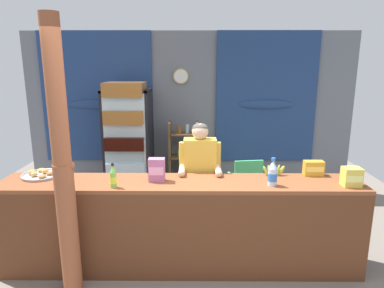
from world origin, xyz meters
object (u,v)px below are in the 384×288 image
snack_box_wafer (157,170)px  banana_bunch (274,170)px  soda_bottle_water (273,174)px  soda_bottle_lime_soda (113,177)px  snack_box_choco_powder (313,168)px  plastic_lawn_chair (246,182)px  drink_fridge (128,139)px  stall_counter (180,220)px  pastry_tray (41,174)px  timber_post (63,170)px  bottle_shelf_rack (184,159)px  snack_box_instant_noodle (352,177)px  shopkeeper (200,172)px

snack_box_wafer → banana_bunch: snack_box_wafer is taller
soda_bottle_water → soda_bottle_lime_soda: soda_bottle_water is taller
soda_bottle_lime_soda → snack_box_choco_powder: (2.13, 0.40, -0.03)m
plastic_lawn_chair → soda_bottle_lime_soda: bearing=-134.8°
drink_fridge → soda_bottle_water: bearing=-46.0°
stall_counter → pastry_tray: pastry_tray is taller
timber_post → pastry_tray: size_ratio=6.37×
drink_fridge → bottle_shelf_rack: size_ratio=1.50×
bottle_shelf_rack → timber_post: bearing=-112.7°
bottle_shelf_rack → soda_bottle_lime_soda: bearing=-106.0°
soda_bottle_water → snack_box_instant_noodle: (0.80, -0.01, -0.03)m
drink_fridge → pastry_tray: (-0.66, -1.62, -0.05)m
shopkeeper → snack_box_choco_powder: shopkeeper is taller
shopkeeper → timber_post: bearing=-146.2°
shopkeeper → soda_bottle_lime_soda: 1.07m
snack_box_instant_noodle → stall_counter: bearing=-179.9°
stall_counter → snack_box_wafer: size_ratio=15.57×
soda_bottle_lime_soda → pastry_tray: bearing=158.8°
drink_fridge → soda_bottle_lime_soda: drink_fridge is taller
bottle_shelf_rack → shopkeeper: shopkeeper is taller
drink_fridge → plastic_lawn_chair: (1.80, -0.38, -0.57)m
stall_counter → drink_fridge: 2.15m
drink_fridge → plastic_lawn_chair: 1.93m
timber_post → plastic_lawn_chair: size_ratio=3.05×
timber_post → plastic_lawn_chair: timber_post is taller
stall_counter → snack_box_instant_noodle: bearing=0.1°
stall_counter → snack_box_wafer: (-0.25, 0.14, 0.50)m
shopkeeper → soda_bottle_water: (0.73, -0.53, 0.15)m
bottle_shelf_rack → pastry_tray: bearing=-129.2°
banana_bunch → timber_post: bearing=-162.8°
stall_counter → banana_bunch: size_ratio=14.42×
snack_box_choco_powder → banana_bunch: 0.44m
shopkeeper → snack_box_choco_powder: bearing=-8.9°
timber_post → shopkeeper: (1.27, 0.85, -0.29)m
timber_post → soda_bottle_lime_soda: bearing=32.2°
snack_box_choco_powder → snack_box_instant_noodle: 0.43m
shopkeeper → snack_box_wafer: (-0.46, -0.40, 0.15)m
snack_box_choco_powder → banana_bunch: bearing=-179.2°
timber_post → snack_box_choco_powder: bearing=14.5°
snack_box_wafer → plastic_lawn_chair: bearing=50.1°
stall_counter → timber_post: size_ratio=1.46×
snack_box_choco_powder → plastic_lawn_chair: bearing=115.2°
timber_post → soda_bottle_water: 2.03m
soda_bottle_lime_soda → banana_bunch: soda_bottle_lime_soda is taller
snack_box_instant_noodle → snack_box_choco_powder: bearing=128.2°
shopkeeper → snack_box_instant_noodle: (1.52, -0.54, 0.13)m
snack_box_wafer → snack_box_instant_noodle: (1.99, -0.13, -0.03)m
soda_bottle_lime_soda → snack_box_instant_noodle: size_ratio=1.32×
timber_post → stall_counter: bearing=16.4°
bottle_shelf_rack → soda_bottle_water: bottle_shelf_rack is taller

